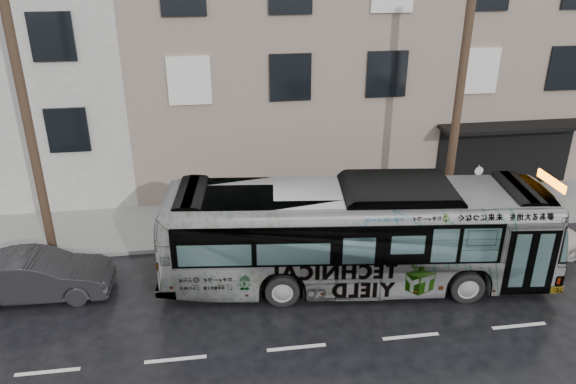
{
  "coord_description": "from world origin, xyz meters",
  "views": [
    {
      "loc": [
        -1.97,
        -14.32,
        10.04
      ],
      "look_at": [
        0.5,
        2.5,
        2.32
      ],
      "focal_mm": 35.0,
      "sensor_mm": 36.0,
      "label": 1
    }
  ],
  "objects_px": {
    "sign_post": "(475,195)",
    "dark_sedan": "(38,276)",
    "bus": "(357,234)",
    "white_sedan": "(523,239)",
    "utility_pole_front": "(457,110)",
    "utility_pole_rear": "(29,128)"
  },
  "relations": [
    {
      "from": "sign_post",
      "to": "dark_sedan",
      "type": "relative_size",
      "value": 0.55
    },
    {
      "from": "sign_post",
      "to": "utility_pole_rear",
      "type": "bearing_deg",
      "value": 180.0
    },
    {
      "from": "utility_pole_front",
      "to": "dark_sedan",
      "type": "relative_size",
      "value": 2.07
    },
    {
      "from": "utility_pole_rear",
      "to": "white_sedan",
      "type": "bearing_deg",
      "value": -7.76
    },
    {
      "from": "bus",
      "to": "white_sedan",
      "type": "height_order",
      "value": "bus"
    },
    {
      "from": "white_sedan",
      "to": "utility_pole_front",
      "type": "bearing_deg",
      "value": 34.74
    },
    {
      "from": "sign_post",
      "to": "dark_sedan",
      "type": "distance_m",
      "value": 15.17
    },
    {
      "from": "utility_pole_front",
      "to": "utility_pole_rear",
      "type": "distance_m",
      "value": 14.0
    },
    {
      "from": "utility_pole_rear",
      "to": "dark_sedan",
      "type": "relative_size",
      "value": 2.07
    },
    {
      "from": "utility_pole_front",
      "to": "bus",
      "type": "height_order",
      "value": "utility_pole_front"
    },
    {
      "from": "utility_pole_front",
      "to": "white_sedan",
      "type": "relative_size",
      "value": 2.0
    },
    {
      "from": "utility_pole_rear",
      "to": "white_sedan",
      "type": "relative_size",
      "value": 2.0
    },
    {
      "from": "utility_pole_rear",
      "to": "bus",
      "type": "bearing_deg",
      "value": -16.21
    },
    {
      "from": "utility_pole_rear",
      "to": "bus",
      "type": "distance_m",
      "value": 10.67
    },
    {
      "from": "sign_post",
      "to": "utility_pole_front",
      "type": "bearing_deg",
      "value": 180.0
    },
    {
      "from": "utility_pole_rear",
      "to": "sign_post",
      "type": "distance_m",
      "value": 15.46
    },
    {
      "from": "sign_post",
      "to": "dark_sedan",
      "type": "bearing_deg",
      "value": -171.36
    },
    {
      "from": "sign_post",
      "to": "bus",
      "type": "distance_m",
      "value": 5.99
    },
    {
      "from": "utility_pole_rear",
      "to": "sign_post",
      "type": "bearing_deg",
      "value": 0.0
    },
    {
      "from": "dark_sedan",
      "to": "utility_pole_front",
      "type": "bearing_deg",
      "value": -78.87
    },
    {
      "from": "utility_pole_front",
      "to": "utility_pole_rear",
      "type": "height_order",
      "value": "same"
    },
    {
      "from": "utility_pole_rear",
      "to": "dark_sedan",
      "type": "bearing_deg",
      "value": -87.07
    }
  ]
}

